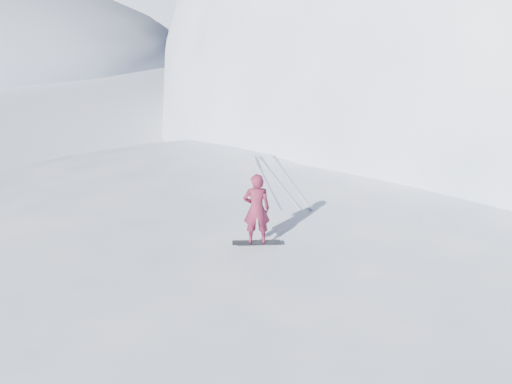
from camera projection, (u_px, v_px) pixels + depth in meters
ground at (294, 307)px, 15.00m from camera, size 400.00×400.00×0.00m
near_ridge at (315, 257)px, 17.80m from camera, size 36.00×28.00×4.80m
peak_shoulder at (416, 132)px, 33.69m from camera, size 28.00×24.00×18.00m
far_ridge_c at (83, 32)px, 116.51m from camera, size 140.00×90.00×36.00m
wind_bumps at (273, 270)px, 16.96m from camera, size 16.00×14.40×1.00m
snowboard at (257, 242)px, 13.68m from camera, size 1.34×0.28×0.02m
snowboarder at (257, 209)px, 13.31m from camera, size 0.74×0.49×1.98m
board_tracks at (275, 177)px, 18.44m from camera, size 1.94×5.94×0.04m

